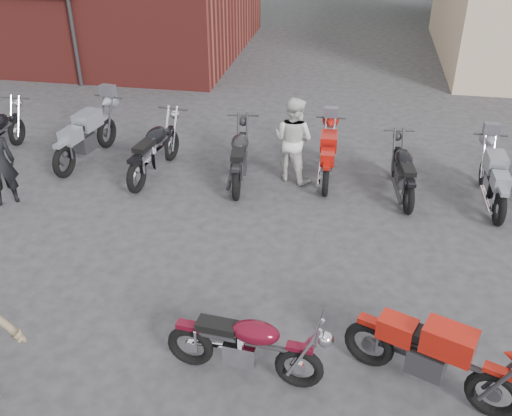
% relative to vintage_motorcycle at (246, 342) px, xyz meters
% --- Properties ---
extents(ground, '(90.00, 90.00, 0.00)m').
position_rel_vintage_motorcycle_xyz_m(ground, '(0.02, -0.14, -0.52)').
color(ground, '#2D2D2F').
extents(vintage_motorcycle, '(1.85, 0.75, 1.05)m').
position_rel_vintage_motorcycle_xyz_m(vintage_motorcycle, '(0.00, 0.00, 0.00)').
color(vintage_motorcycle, '#560A1A').
rests_on(vintage_motorcycle, ground).
extents(sportbike, '(2.06, 1.33, 1.14)m').
position_rel_vintage_motorcycle_xyz_m(sportbike, '(2.09, 0.17, 0.04)').
color(sportbike, '#AD190E').
rests_on(sportbike, ground).
extents(person_light, '(0.98, 0.89, 1.65)m').
position_rel_vintage_motorcycle_xyz_m(person_light, '(-0.11, 5.13, 0.30)').
color(person_light, silver).
rests_on(person_light, ground).
extents(row_bike_1, '(1.00, 2.17, 1.21)m').
position_rel_vintage_motorcycle_xyz_m(row_bike_1, '(-4.36, 5.22, 0.08)').
color(row_bike_1, gray).
rests_on(row_bike_1, ground).
extents(row_bike_2, '(0.92, 2.10, 1.18)m').
position_rel_vintage_motorcycle_xyz_m(row_bike_2, '(-2.78, 4.86, 0.06)').
color(row_bike_2, black).
rests_on(row_bike_2, ground).
extents(row_bike_3, '(0.88, 2.01, 1.13)m').
position_rel_vintage_motorcycle_xyz_m(row_bike_3, '(-1.10, 4.88, 0.04)').
color(row_bike_3, black).
rests_on(row_bike_3, ground).
extents(row_bike_4, '(0.66, 1.85, 1.06)m').
position_rel_vintage_motorcycle_xyz_m(row_bike_4, '(0.54, 5.28, 0.00)').
color(row_bike_4, '#AE160E').
rests_on(row_bike_4, ground).
extents(row_bike_5, '(0.82, 1.87, 1.05)m').
position_rel_vintage_motorcycle_xyz_m(row_bike_5, '(1.94, 4.88, -0.00)').
color(row_bike_5, black).
rests_on(row_bike_5, ground).
extents(row_bike_6, '(0.64, 1.91, 1.10)m').
position_rel_vintage_motorcycle_xyz_m(row_bike_6, '(3.49, 4.81, 0.03)').
color(row_bike_6, gray).
rests_on(row_bike_6, ground).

